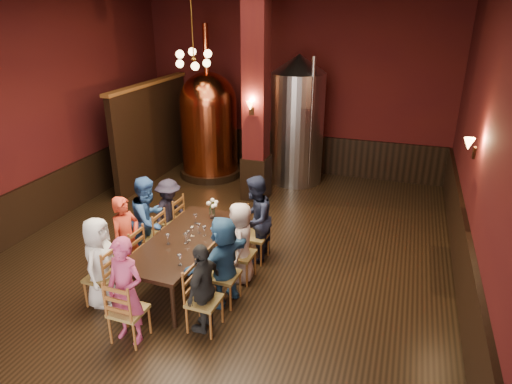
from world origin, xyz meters
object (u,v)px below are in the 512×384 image
(person_1, at_px, (126,240))
(person_2, at_px, (149,220))
(steel_vessel, at_px, (297,120))
(dining_table, at_px, (184,242))
(rose_vase, at_px, (212,206))
(copper_kettle, at_px, (209,124))
(person_0, at_px, (100,262))

(person_1, relative_size, person_2, 0.94)
(person_2, relative_size, steel_vessel, 0.50)
(dining_table, distance_m, person_2, 0.92)
(steel_vessel, xyz_separation_m, rose_vase, (-0.48, -4.17, -0.60))
(copper_kettle, distance_m, steel_vessel, 2.27)
(person_1, xyz_separation_m, steel_vessel, (1.47, 5.33, 0.84))
(person_0, bearing_deg, dining_table, -50.90)
(person_2, bearing_deg, person_1, 179.00)
(person_0, height_order, steel_vessel, steel_vessel)
(copper_kettle, bearing_deg, rose_vase, -65.49)
(dining_table, bearing_deg, person_2, 158.78)
(dining_table, xyz_separation_m, person_1, (-0.86, -0.30, 0.05))
(steel_vessel, bearing_deg, person_0, -103.94)
(person_1, distance_m, rose_vase, 1.55)
(person_2, height_order, copper_kettle, copper_kettle)
(dining_table, bearing_deg, rose_vase, 83.22)
(person_1, bearing_deg, person_0, -169.73)
(person_0, height_order, rose_vase, person_0)
(person_0, height_order, person_1, person_1)
(person_2, distance_m, copper_kettle, 4.48)
(person_2, relative_size, rose_vase, 4.44)
(person_1, distance_m, copper_kettle, 5.13)
(dining_table, relative_size, person_2, 1.54)
(person_1, height_order, person_2, person_2)
(person_0, relative_size, person_2, 0.90)
(person_0, distance_m, person_1, 0.67)
(person_0, distance_m, steel_vessel, 6.25)
(copper_kettle, bearing_deg, person_2, -79.71)
(person_1, height_order, rose_vase, person_1)
(dining_table, distance_m, person_1, 0.91)
(rose_vase, bearing_deg, person_1, -130.43)
(person_2, height_order, steel_vessel, steel_vessel)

